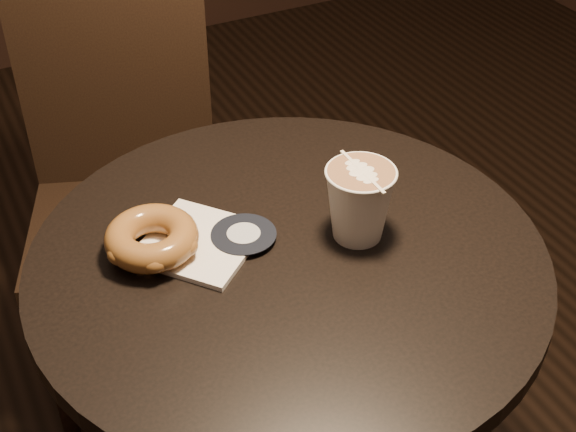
{
  "coord_description": "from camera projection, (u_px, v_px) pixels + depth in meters",
  "views": [
    {
      "loc": [
        -0.37,
        -0.73,
        1.45
      ],
      "look_at": [
        0.01,
        0.03,
        0.79
      ],
      "focal_mm": 50.0,
      "sensor_mm": 36.0,
      "label": 1
    }
  ],
  "objects": [
    {
      "name": "cafe_table",
      "position": [
        288.0,
        353.0,
        1.2
      ],
      "size": [
        0.7,
        0.7,
        0.75
      ],
      "color": "black",
      "rests_on": "ground"
    },
    {
      "name": "chair",
      "position": [
        121.0,
        161.0,
        1.63
      ],
      "size": [
        0.49,
        0.49,
        0.96
      ],
      "rotation": [
        0.0,
        0.0,
        -0.36
      ],
      "color": "black",
      "rests_on": "ground"
    },
    {
      "name": "pastry_bag",
      "position": [
        199.0,
        242.0,
        1.08
      ],
      "size": [
        0.2,
        0.2,
        0.01
      ],
      "primitive_type": "cube",
      "rotation": [
        0.0,
        0.0,
        0.69
      ],
      "color": "white",
      "rests_on": "cafe_table"
    },
    {
      "name": "doughnut",
      "position": [
        152.0,
        238.0,
        1.05
      ],
      "size": [
        0.12,
        0.12,
        0.04
      ],
      "primitive_type": "torus",
      "color": "brown",
      "rests_on": "pastry_bag"
    },
    {
      "name": "latte_cup",
      "position": [
        359.0,
        204.0,
        1.07
      ],
      "size": [
        0.1,
        0.1,
        0.11
      ],
      "primitive_type": null,
      "color": "white",
      "rests_on": "cafe_table"
    }
  ]
}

